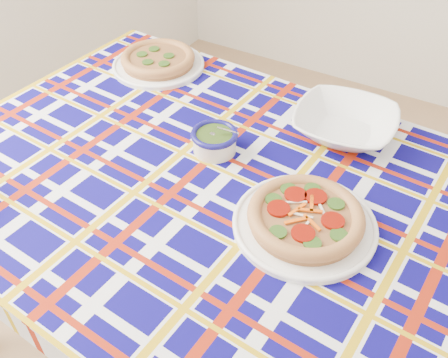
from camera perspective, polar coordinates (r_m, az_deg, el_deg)
The scene contains 6 objects.
dining_table at distance 1.30m, azimuth 2.18°, elevation -4.58°, with size 1.78×1.19×0.80m.
tablecloth at distance 1.28m, azimuth 2.21°, elevation -3.77°, with size 1.74×1.10×0.11m, color #090559, non-canonical shape.
main_focaccia_plate at distance 1.16m, azimuth 9.31°, elevation -4.29°, with size 0.34×0.34×0.07m, color brown, non-canonical shape.
pesto_bowl at distance 1.35m, azimuth -1.09°, elevation 4.56°, with size 0.13×0.13×0.08m, color #1D310D, non-canonical shape.
serving_bowl at distance 1.46m, azimuth 13.64°, elevation 6.15°, with size 0.29×0.29×0.07m, color white.
second_focaccia_plate at distance 1.76m, azimuth -7.55°, elevation 13.41°, with size 0.32×0.32×0.06m, color brown, non-canonical shape.
Camera 1 is at (-0.11, -0.84, 1.66)m, focal length 40.00 mm.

